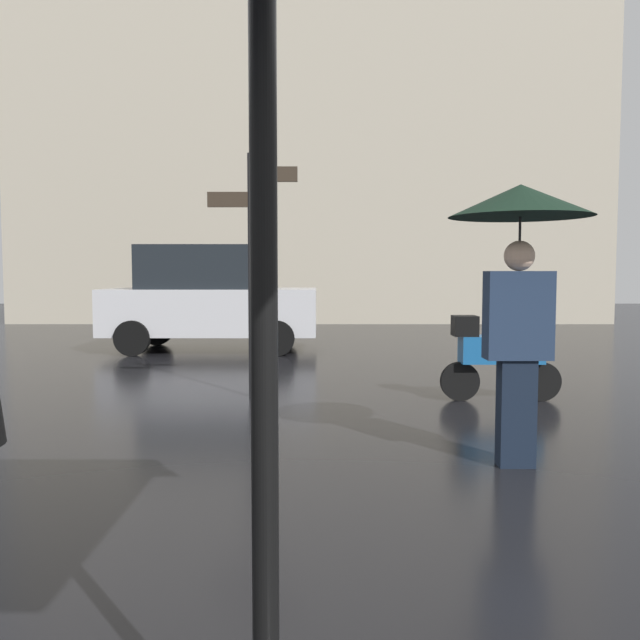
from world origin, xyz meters
TOP-DOWN VIEW (x-y plane):
  - ground_plane at (0.00, 0.00)m, footprint 60.00×60.00m
  - pedestrian_with_umbrella at (1.84, 2.17)m, footprint 1.09×1.09m
  - parked_scooter at (2.41, 4.82)m, footprint 1.42×0.32m
  - parked_car_left at (-1.86, 9.96)m, footprint 4.06×2.02m
  - street_signpost at (-0.51, 5.06)m, footprint 1.08×0.08m
  - building_block at (0.00, 17.76)m, footprint 18.11×2.38m

SIDE VIEW (x-z plane):
  - ground_plane at x=0.00m, z-range 0.00..0.00m
  - parked_scooter at x=2.41m, z-range -0.06..1.17m
  - parked_car_left at x=-1.86m, z-range 0.00..2.04m
  - pedestrian_with_umbrella at x=1.84m, z-range 0.64..2.82m
  - street_signpost at x=-0.51m, z-range 0.31..3.25m
  - building_block at x=0.00m, z-range 0.00..12.76m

